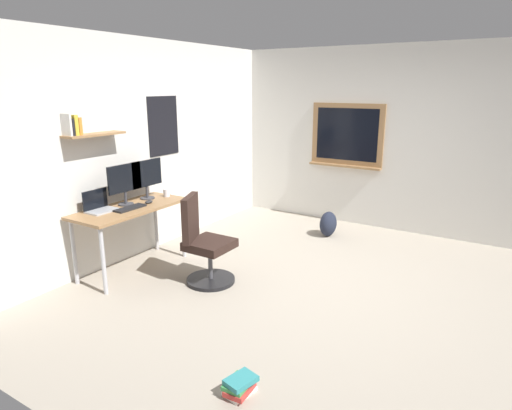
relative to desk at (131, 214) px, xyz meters
The scene contains 13 objects.
ground_plane 2.27m from the desk, 73.18° to the right, with size 5.20×5.20×0.00m, color #9E9384.
wall_back 0.97m from the desk, 30.49° to the left, with size 5.00×0.30×2.60m.
wall_right 3.75m from the desk, 33.75° to the right, with size 0.22×5.00×2.60m.
desk is the anchor object (origin of this frame).
office_chair 0.95m from the desk, 79.55° to the right, with size 0.54×0.56×0.95m.
laptop 0.36m from the desk, 154.65° to the left, with size 0.31×0.21×0.23m.
monitor_primary 0.37m from the desk, 70.37° to the left, with size 0.46×0.17×0.46m.
monitor_secondary 0.52m from the desk, 14.30° to the left, with size 0.46×0.17×0.46m.
keyboard 0.14m from the desk, 132.42° to the right, with size 0.37×0.13×0.02m, color black.
computer_mouse 0.25m from the desk, 18.64° to the right, with size 0.10×0.06×0.03m, color #262628.
coffee_mug 0.58m from the desk, ahead, with size 0.08×0.08×0.09m, color silver.
backpack 2.72m from the desk, 32.41° to the right, with size 0.32×0.22×0.35m, color #1E2333.
book_stack_on_floor 2.56m from the desk, 116.88° to the right, with size 0.25×0.21×0.13m.
Camera 1 is at (-3.86, -1.59, 2.04)m, focal length 30.71 mm.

